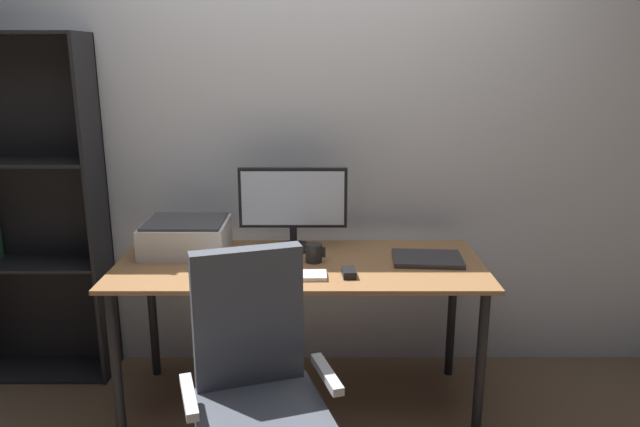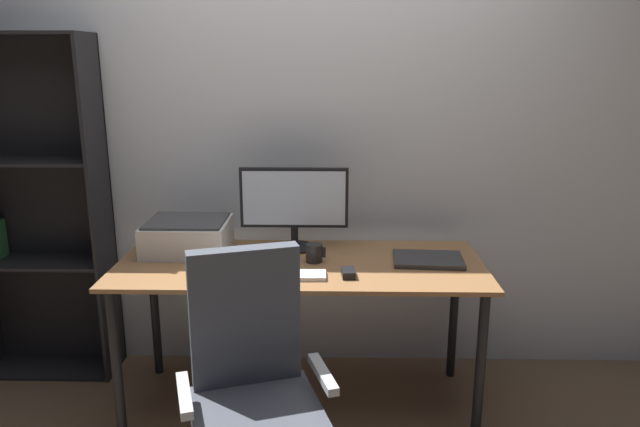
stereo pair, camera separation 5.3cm
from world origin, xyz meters
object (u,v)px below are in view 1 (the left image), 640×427
laptop (428,259)px  bookshelf (31,214)px  desk (300,279)px  coffee_mug (314,253)px  printer (186,237)px  monitor (293,203)px  mouse (349,273)px  office_chair (258,407)px  keyboard (293,276)px

laptop → bookshelf: bookshelf is taller
desk → coffee_mug: (0.07, 0.01, 0.12)m
desk → printer: 0.60m
monitor → printer: monitor is taller
laptop → bookshelf: size_ratio=0.18×
monitor → mouse: monitor is taller
printer → bookshelf: bearing=166.6°
monitor → bookshelf: bearing=174.0°
office_chair → mouse: bearing=41.0°
mouse → laptop: (0.38, 0.20, -0.01)m
coffee_mug → office_chair: bearing=-104.3°
keyboard → monitor: bearing=91.1°
monitor → office_chair: size_ratio=0.52×
keyboard → mouse: bearing=2.8°
printer → monitor: bearing=6.4°
keyboard → laptop: (0.62, 0.22, 0.00)m
monitor → mouse: (0.26, -0.39, -0.22)m
mouse → coffee_mug: (-0.15, 0.19, 0.03)m
laptop → coffee_mug: bearing=-175.0°
keyboard → printer: size_ratio=0.72×
mouse → laptop: bearing=23.8°
keyboard → mouse: (0.24, 0.02, 0.01)m
monitor → mouse: bearing=-56.5°
monitor → laptop: bearing=-16.4°
monitor → office_chair: monitor is taller
desk → keyboard: size_ratio=5.87×
mouse → office_chair: size_ratio=0.10×
desk → coffee_mug: bearing=9.8°
mouse → coffee_mug: size_ratio=1.02×
desk → bookshelf: 1.46m
laptop → office_chair: office_chair is taller
desk → office_chair: (-0.13, -0.75, -0.20)m
monitor → office_chair: bearing=-95.3°
coffee_mug → desk: bearing=-170.2°
coffee_mug → bookshelf: bearing=166.9°
laptop → office_chair: bearing=-129.4°
keyboard → office_chair: 0.63m
monitor → desk: bearing=-79.7°
office_chair → bookshelf: bearing=121.5°
keyboard → mouse: size_ratio=3.02×
coffee_mug → office_chair: (-0.19, -0.76, -0.32)m
monitor → printer: bearing=-173.6°
coffee_mug → printer: bearing=167.4°
keyboard → printer: bearing=145.9°
coffee_mug → office_chair: 0.85m
monitor → printer: size_ratio=1.32×
laptop → office_chair: size_ratio=0.32×
desk → coffee_mug: size_ratio=18.11×
monitor → laptop: size_ratio=1.66×
office_chair → printer: bearing=97.9°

